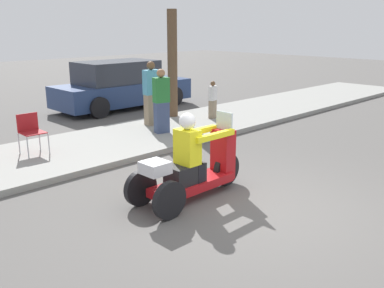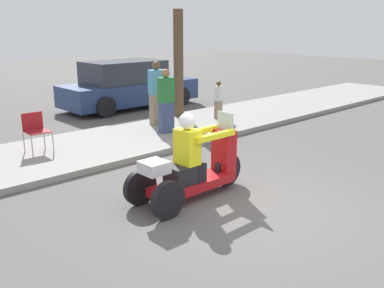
% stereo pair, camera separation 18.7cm
% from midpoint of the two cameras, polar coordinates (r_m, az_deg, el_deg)
% --- Properties ---
extents(ground_plane, '(60.00, 60.00, 0.00)m').
position_cam_midpoint_polar(ground_plane, '(6.56, 9.53, -8.87)').
color(ground_plane, '#565451').
extents(sidewalk_strip, '(28.00, 2.80, 0.12)m').
position_cam_midpoint_polar(sidewalk_strip, '(9.85, -11.95, -0.25)').
color(sidewalk_strip, gray).
rests_on(sidewalk_strip, ground).
extents(motorcycle_trike, '(2.18, 0.77, 1.41)m').
position_cam_midpoint_polar(motorcycle_trike, '(6.79, 0.84, -3.22)').
color(motorcycle_trike, black).
rests_on(motorcycle_trike, ground).
extents(spectator_by_tree, '(0.42, 0.31, 1.56)m').
position_cam_midpoint_polar(spectator_by_tree, '(10.48, -2.97, 5.58)').
color(spectator_by_tree, '#38476B').
rests_on(spectator_by_tree, sidewalk_strip).
extents(spectator_mid_group, '(0.42, 0.29, 1.67)m').
position_cam_midpoint_polar(spectator_mid_group, '(11.36, -4.23, 6.60)').
color(spectator_mid_group, gray).
rests_on(spectator_mid_group, sidewalk_strip).
extents(spectator_near_curb, '(0.28, 0.22, 1.06)m').
position_cam_midpoint_polar(spectator_near_curb, '(12.18, 3.98, 5.81)').
color(spectator_near_curb, gray).
rests_on(spectator_near_curb, sidewalk_strip).
extents(folding_chair_curbside, '(0.47, 0.47, 0.82)m').
position_cam_midpoint_polar(folding_chair_curbside, '(9.43, -19.64, 2.00)').
color(folding_chair_curbside, '#A5A8AD').
rests_on(folding_chair_curbside, sidewalk_strip).
extents(parked_car_lot_far, '(4.64, 1.93, 1.57)m').
position_cam_midpoint_polar(parked_car_lot_far, '(14.51, -8.10, 7.68)').
color(parked_car_lot_far, navy).
rests_on(parked_car_lot_far, ground).
extents(tree_trunk, '(0.28, 0.28, 3.00)m').
position_cam_midpoint_polar(tree_trunk, '(12.35, -1.37, 10.61)').
color(tree_trunk, brown).
rests_on(tree_trunk, sidewalk_strip).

